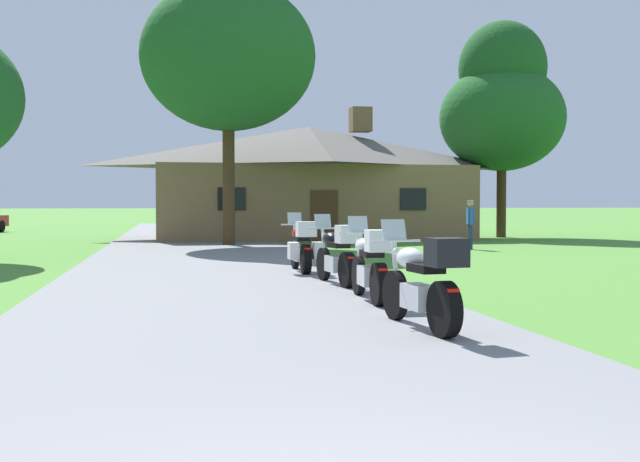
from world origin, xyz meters
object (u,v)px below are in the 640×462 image
(bystander_blue_shirt_near_lodge, at_px, (470,222))
(motorcycle_white_nearest_to_camera, at_px, (423,283))
(tree_right_of_lodge, at_px, (502,103))
(motorcycle_white_second_in_row, at_px, (371,265))
(motorcycle_black_third_in_row, at_px, (338,255))
(tree_by_lodge_front, at_px, (228,35))
(motorcycle_red_farthest_in_row, at_px, (302,247))

(bystander_blue_shirt_near_lodge, bearing_deg, motorcycle_white_nearest_to_camera, 169.36)
(tree_right_of_lodge, bearing_deg, motorcycle_white_second_in_row, -118.33)
(motorcycle_white_nearest_to_camera, relative_size, motorcycle_white_second_in_row, 1.00)
(motorcycle_black_third_in_row, distance_m, tree_right_of_lodge, 23.90)
(motorcycle_black_third_in_row, distance_m, tree_by_lodge_front, 16.34)
(motorcycle_white_nearest_to_camera, distance_m, motorcycle_red_farthest_in_row, 7.98)
(bystander_blue_shirt_near_lodge, bearing_deg, tree_right_of_lodge, -16.84)
(motorcycle_black_third_in_row, relative_size, motorcycle_red_farthest_in_row, 1.00)
(bystander_blue_shirt_near_lodge, bearing_deg, tree_by_lodge_front, 78.22)
(motorcycle_black_third_in_row, bearing_deg, motorcycle_white_nearest_to_camera, -96.93)
(motorcycle_white_nearest_to_camera, xyz_separation_m, motorcycle_white_second_in_row, (0.07, 2.75, 0.00))
(motorcycle_red_farthest_in_row, bearing_deg, tree_right_of_lodge, 54.32)
(motorcycle_black_third_in_row, height_order, tree_by_lodge_front, tree_by_lodge_front)
(tree_right_of_lodge, bearing_deg, motorcycle_red_farthest_in_row, -125.54)
(motorcycle_white_nearest_to_camera, bearing_deg, tree_by_lodge_front, 86.48)
(motorcycle_white_second_in_row, bearing_deg, tree_by_lodge_front, 94.55)
(motorcycle_white_nearest_to_camera, height_order, motorcycle_black_third_in_row, same)
(motorcycle_red_farthest_in_row, bearing_deg, bystander_blue_shirt_near_lodge, 48.97)
(motorcycle_white_second_in_row, height_order, motorcycle_black_third_in_row, same)
(motorcycle_white_nearest_to_camera, distance_m, tree_right_of_lodge, 28.46)
(motorcycle_white_second_in_row, relative_size, bystander_blue_shirt_near_lodge, 1.24)
(tree_by_lodge_front, xyz_separation_m, tree_right_of_lodge, (12.96, 5.18, -1.50))
(tree_by_lodge_front, bearing_deg, motorcycle_black_third_in_row, -86.43)
(motorcycle_white_nearest_to_camera, bearing_deg, bystander_blue_shirt_near_lodge, 60.59)
(motorcycle_red_farthest_in_row, relative_size, tree_right_of_lodge, 0.21)
(motorcycle_red_farthest_in_row, height_order, bystander_blue_shirt_near_lodge, bystander_blue_shirt_near_lodge)
(tree_by_lodge_front, bearing_deg, motorcycle_red_farthest_in_row, -86.60)
(bystander_blue_shirt_near_lodge, bearing_deg, motorcycle_red_farthest_in_row, 151.99)
(motorcycle_black_third_in_row, xyz_separation_m, motorcycle_red_farthest_in_row, (-0.21, 2.73, -0.01))
(motorcycle_white_second_in_row, height_order, motorcycle_red_farthest_in_row, same)
(motorcycle_red_farthest_in_row, height_order, tree_right_of_lodge, tree_right_of_lodge)
(motorcycle_red_farthest_in_row, xyz_separation_m, tree_right_of_lodge, (12.25, 17.15, 5.58))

